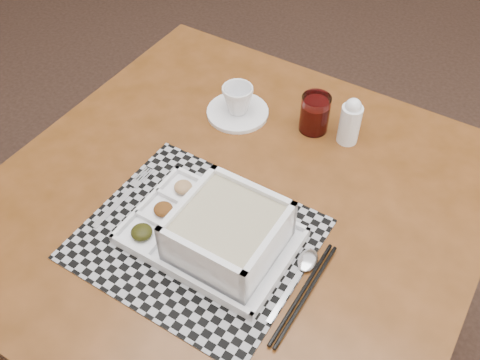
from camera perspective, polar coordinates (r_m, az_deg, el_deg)
name	(u,v)px	position (r m, az deg, el deg)	size (l,w,h in m)	color
floor	(273,219)	(2.02, 3.49, -4.23)	(5.00, 5.00, 0.00)	black
dining_table	(234,221)	(1.17, -0.70, -4.37)	(1.09, 1.09, 0.73)	#4E2A0E
placemat	(197,239)	(1.05, -4.63, -6.27)	(0.43, 0.37, 0.00)	#97979E
serving_tray	(223,234)	(1.00, -1.86, -5.74)	(0.34, 0.26, 0.10)	white
fork	(124,195)	(1.14, -12.27, -1.59)	(0.04, 0.19, 0.00)	silver
spoon	(304,265)	(1.02, 6.89, -9.03)	(0.04, 0.18, 0.01)	silver
chopsticks	(304,293)	(0.98, 6.86, -11.93)	(0.05, 0.24, 0.01)	black
saucer	(238,112)	(1.30, -0.26, 7.24)	(0.15, 0.15, 0.01)	white
cup	(238,99)	(1.28, -0.26, 8.60)	(0.07, 0.07, 0.07)	white
juice_glass	(315,115)	(1.25, 7.97, 6.91)	(0.07, 0.07, 0.09)	white
creamer_bottle	(350,121)	(1.22, 11.68, 6.15)	(0.05, 0.05, 0.12)	white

